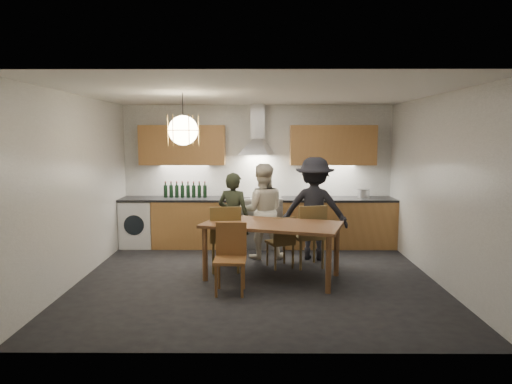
{
  "coord_description": "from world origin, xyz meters",
  "views": [
    {
      "loc": [
        0.02,
        -6.3,
        2.02
      ],
      "look_at": [
        -0.02,
        0.4,
        1.2
      ],
      "focal_mm": 32.0,
      "sensor_mm": 36.0,
      "label": 1
    }
  ],
  "objects_px": {
    "chair_back_left": "(225,234)",
    "person_right": "(314,208)",
    "person_left": "(233,217)",
    "stock_pot": "(363,194)",
    "person_mid": "(262,211)",
    "wine_bottles": "(185,190)",
    "dining_table": "(272,230)",
    "mixing_bowl": "(312,197)",
    "chair_front": "(231,253)"
  },
  "relations": [
    {
      "from": "dining_table",
      "to": "mixing_bowl",
      "type": "relative_size",
      "value": 6.73
    },
    {
      "from": "dining_table",
      "to": "person_left",
      "type": "relative_size",
      "value": 1.44
    },
    {
      "from": "mixing_bowl",
      "to": "stock_pot",
      "type": "distance_m",
      "value": 0.97
    },
    {
      "from": "person_right",
      "to": "stock_pot",
      "type": "relative_size",
      "value": 7.9
    },
    {
      "from": "person_right",
      "to": "mixing_bowl",
      "type": "xyz_separation_m",
      "value": [
        0.05,
        0.75,
        0.1
      ]
    },
    {
      "from": "dining_table",
      "to": "wine_bottles",
      "type": "distance_m",
      "value": 2.54
    },
    {
      "from": "person_right",
      "to": "mixing_bowl",
      "type": "height_order",
      "value": "person_right"
    },
    {
      "from": "person_right",
      "to": "stock_pot",
      "type": "distance_m",
      "value": 1.35
    },
    {
      "from": "mixing_bowl",
      "to": "wine_bottles",
      "type": "relative_size",
      "value": 0.39
    },
    {
      "from": "person_left",
      "to": "wine_bottles",
      "type": "height_order",
      "value": "person_left"
    },
    {
      "from": "mixing_bowl",
      "to": "stock_pot",
      "type": "bearing_deg",
      "value": 8.69
    },
    {
      "from": "chair_front",
      "to": "person_left",
      "type": "distance_m",
      "value": 1.44
    },
    {
      "from": "mixing_bowl",
      "to": "person_mid",
      "type": "bearing_deg",
      "value": -142.36
    },
    {
      "from": "stock_pot",
      "to": "wine_bottles",
      "type": "height_order",
      "value": "wine_bottles"
    },
    {
      "from": "chair_back_left",
      "to": "dining_table",
      "type": "bearing_deg",
      "value": 150.84
    },
    {
      "from": "dining_table",
      "to": "person_right",
      "type": "relative_size",
      "value": 1.24
    },
    {
      "from": "person_mid",
      "to": "person_right",
      "type": "xyz_separation_m",
      "value": [
        0.86,
        -0.05,
        0.05
      ]
    },
    {
      "from": "person_left",
      "to": "stock_pot",
      "type": "height_order",
      "value": "person_left"
    },
    {
      "from": "person_left",
      "to": "person_right",
      "type": "xyz_separation_m",
      "value": [
        1.32,
        0.2,
        0.12
      ]
    },
    {
      "from": "chair_front",
      "to": "dining_table",
      "type": "bearing_deg",
      "value": 46.38
    },
    {
      "from": "chair_back_left",
      "to": "mixing_bowl",
      "type": "height_order",
      "value": "chair_back_left"
    },
    {
      "from": "dining_table",
      "to": "chair_front",
      "type": "xyz_separation_m",
      "value": [
        -0.55,
        -0.55,
        -0.19
      ]
    },
    {
      "from": "chair_back_left",
      "to": "wine_bottles",
      "type": "relative_size",
      "value": 1.26
    },
    {
      "from": "person_left",
      "to": "chair_back_left",
      "type": "bearing_deg",
      "value": 101.87
    },
    {
      "from": "dining_table",
      "to": "wine_bottles",
      "type": "relative_size",
      "value": 2.63
    },
    {
      "from": "person_left",
      "to": "person_mid",
      "type": "distance_m",
      "value": 0.53
    },
    {
      "from": "dining_table",
      "to": "person_mid",
      "type": "distance_m",
      "value": 1.13
    },
    {
      "from": "dining_table",
      "to": "chair_front",
      "type": "height_order",
      "value": "chair_front"
    },
    {
      "from": "chair_back_left",
      "to": "person_right",
      "type": "bearing_deg",
      "value": -156.9
    },
    {
      "from": "dining_table",
      "to": "mixing_bowl",
      "type": "bearing_deg",
      "value": 84.09
    },
    {
      "from": "person_mid",
      "to": "stock_pot",
      "type": "distance_m",
      "value": 2.06
    },
    {
      "from": "person_left",
      "to": "person_mid",
      "type": "relative_size",
      "value": 0.92
    },
    {
      "from": "person_right",
      "to": "wine_bottles",
      "type": "distance_m",
      "value": 2.46
    },
    {
      "from": "person_left",
      "to": "mixing_bowl",
      "type": "bearing_deg",
      "value": -124.86
    },
    {
      "from": "chair_back_left",
      "to": "stock_pot",
      "type": "xyz_separation_m",
      "value": [
        2.42,
        1.67,
        0.4
      ]
    },
    {
      "from": "chair_front",
      "to": "person_left",
      "type": "xyz_separation_m",
      "value": [
        -0.04,
        1.42,
        0.21
      ]
    },
    {
      "from": "person_left",
      "to": "person_mid",
      "type": "xyz_separation_m",
      "value": [
        0.46,
        0.24,
        0.06
      ]
    },
    {
      "from": "person_left",
      "to": "stock_pot",
      "type": "xyz_separation_m",
      "value": [
        2.33,
        1.09,
        0.25
      ]
    },
    {
      "from": "person_right",
      "to": "dining_table",
      "type": "bearing_deg",
      "value": 69.1
    },
    {
      "from": "chair_front",
      "to": "mixing_bowl",
      "type": "distance_m",
      "value": 2.75
    },
    {
      "from": "chair_front",
      "to": "wine_bottles",
      "type": "distance_m",
      "value": 2.77
    },
    {
      "from": "person_mid",
      "to": "person_right",
      "type": "relative_size",
      "value": 0.94
    },
    {
      "from": "dining_table",
      "to": "chair_front",
      "type": "relative_size",
      "value": 2.33
    },
    {
      "from": "stock_pot",
      "to": "chair_back_left",
      "type": "bearing_deg",
      "value": -145.37
    },
    {
      "from": "person_right",
      "to": "mixing_bowl",
      "type": "bearing_deg",
      "value": -80.36
    },
    {
      "from": "chair_front",
      "to": "mixing_bowl",
      "type": "height_order",
      "value": "mixing_bowl"
    },
    {
      "from": "chair_front",
      "to": "wine_bottles",
      "type": "bearing_deg",
      "value": 112.95
    },
    {
      "from": "stock_pot",
      "to": "dining_table",
      "type": "bearing_deg",
      "value": -131.43
    },
    {
      "from": "chair_back_left",
      "to": "person_mid",
      "type": "distance_m",
      "value": 1.01
    },
    {
      "from": "person_mid",
      "to": "stock_pot",
      "type": "bearing_deg",
      "value": -158.41
    }
  ]
}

